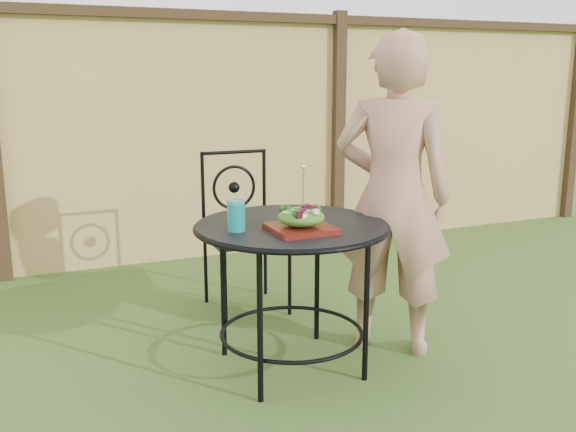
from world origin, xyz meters
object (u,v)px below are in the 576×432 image
Objects in this scene: salad_plate at (301,229)px; patio_chair at (243,227)px; diner at (393,197)px; patio_table at (292,252)px.

patio_chair is at bearing 85.08° from salad_plate.
diner is at bearing 15.88° from salad_plate.
patio_table is 0.57× the size of diner.
diner is (0.49, -0.89, 0.30)m from patio_chair.
diner is 5.99× the size of salad_plate.
patio_chair reaches higher than patio_table.
patio_table is 0.97× the size of patio_chair.
salad_plate is (-0.09, -1.06, 0.23)m from patio_chair.
salad_plate is (-0.02, -0.15, 0.15)m from patio_table.
patio_table is 0.91m from patio_chair.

